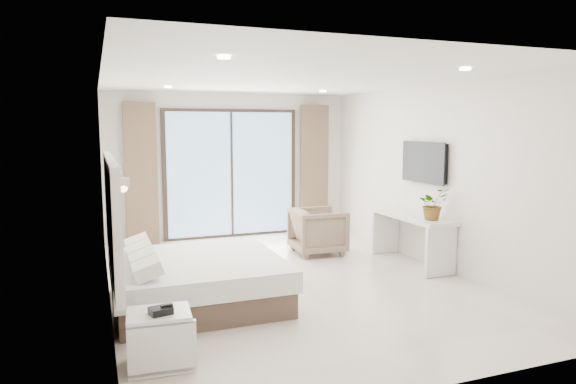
# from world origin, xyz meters

# --- Properties ---
(ground) EXTENTS (6.20, 6.20, 0.00)m
(ground) POSITION_xyz_m (0.00, 0.00, 0.00)
(ground) COLOR beige
(ground) RESTS_ON ground
(room_shell) EXTENTS (4.62, 6.22, 2.72)m
(room_shell) POSITION_xyz_m (-0.20, 0.70, 1.58)
(room_shell) COLOR silver
(room_shell) RESTS_ON ground
(bed) EXTENTS (1.92, 1.83, 0.68)m
(bed) POSITION_xyz_m (-1.35, -0.45, 0.28)
(bed) COLOR brown
(bed) RESTS_ON ground
(nightstand) EXTENTS (0.57, 0.48, 0.49)m
(nightstand) POSITION_xyz_m (-1.94, -1.93, 0.25)
(nightstand) COLOR silver
(nightstand) RESTS_ON ground
(phone) EXTENTS (0.21, 0.18, 0.06)m
(phone) POSITION_xyz_m (-1.93, -1.99, 0.52)
(phone) COLOR black
(phone) RESTS_ON nightstand
(console_desk) EXTENTS (0.51, 1.62, 0.77)m
(console_desk) POSITION_xyz_m (2.04, 0.17, 0.56)
(console_desk) COLOR silver
(console_desk) RESTS_ON ground
(plant) EXTENTS (0.43, 0.47, 0.35)m
(plant) POSITION_xyz_m (2.04, -0.33, 0.95)
(plant) COLOR #33662D
(plant) RESTS_ON console_desk
(armchair) EXTENTS (0.79, 0.84, 0.82)m
(armchair) POSITION_xyz_m (0.99, 1.27, 0.41)
(armchair) COLOR #827155
(armchair) RESTS_ON ground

